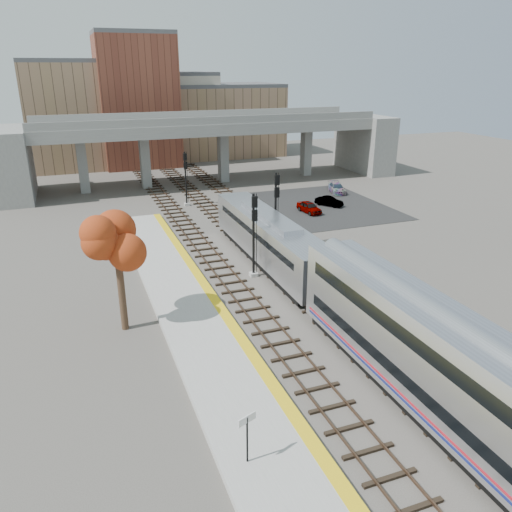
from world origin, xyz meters
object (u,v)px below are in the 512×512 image
object	(u,v)px
coach	(470,388)
tree	(116,243)
locomotive	(269,238)
signal_mast_far	(186,181)
signal_mast_mid	(276,212)
car_c	(337,188)
car_a	(309,207)
car_b	(329,201)
signal_mast_near	(254,238)

from	to	relation	value
coach	tree	size ratio (longest dim) A/B	3.24
locomotive	signal_mast_far	world-z (taller)	signal_mast_far
signal_mast_mid	car_c	bearing A→B (deg)	46.85
signal_mast_far	tree	bearing A→B (deg)	-110.77
car_a	car_c	bearing A→B (deg)	37.27
locomotive	car_b	bearing A→B (deg)	47.07
car_c	car_a	bearing A→B (deg)	-121.16
coach	signal_mast_mid	distance (m)	26.08
coach	signal_mast_far	xyz separation A→B (m)	(-2.10, 43.31, 0.21)
signal_mast_near	coach	bearing A→B (deg)	-84.17
signal_mast_near	tree	size ratio (longest dim) A/B	0.86
signal_mast_mid	car_c	size ratio (longest dim) A/B	1.65
locomotive	car_b	xyz separation A→B (m)	(13.57, 14.58, -1.69)
signal_mast_near	signal_mast_mid	xyz separation A→B (m)	(4.10, 5.43, 0.17)
tree	signal_mast_mid	bearing A→B (deg)	35.45
signal_mast_far	locomotive	bearing A→B (deg)	-84.21
signal_mast_mid	car_b	size ratio (longest dim) A/B	2.07
car_b	car_a	bearing A→B (deg)	173.01
signal_mast_mid	car_a	world-z (taller)	signal_mast_mid
signal_mast_near	car_c	size ratio (longest dim) A/B	1.59
signal_mast_far	tree	xyz separation A→B (m)	(-10.51, -27.72, 2.72)
locomotive	signal_mast_mid	distance (m)	4.09
signal_mast_mid	tree	size ratio (longest dim) A/B	0.89
tree	car_a	bearing A→B (deg)	41.13
signal_mast_mid	coach	bearing A→B (deg)	-94.40
car_c	car_b	bearing A→B (deg)	-111.69
signal_mast_far	car_b	size ratio (longest dim) A/B	1.91
tree	car_b	world-z (taller)	tree
car_a	car_c	xyz separation A→B (m)	(7.61, 7.32, -0.01)
car_b	signal_mast_near	bearing A→B (deg)	-167.32
car_a	car_b	size ratio (longest dim) A/B	1.10
car_c	signal_mast_near	bearing A→B (deg)	-116.81
locomotive	signal_mast_far	xyz separation A→B (m)	(-2.10, 20.71, 0.73)
coach	car_b	size ratio (longest dim) A/B	7.51
signal_mast_near	signal_mast_far	world-z (taller)	signal_mast_near
locomotive	car_a	distance (m)	16.37
signal_mast_near	signal_mast_far	size ratio (longest dim) A/B	1.05
signal_mast_far	car_c	xyz separation A→B (m)	(19.79, -0.58, -2.36)
tree	signal_mast_near	bearing A→B (deg)	25.30
locomotive	signal_mast_near	size ratio (longest dim) A/B	2.86
locomotive	signal_mast_mid	bearing A→B (deg)	59.47
signal_mast_near	car_b	world-z (taller)	signal_mast_near
signal_mast_mid	tree	bearing A→B (deg)	-144.55
signal_mast_mid	signal_mast_far	size ratio (longest dim) A/B	1.09
signal_mast_mid	car_b	world-z (taller)	signal_mast_mid
signal_mast_mid	car_a	xyz separation A→B (m)	(8.08, 9.41, -2.73)
coach	tree	xyz separation A→B (m)	(-12.61, 15.59, 2.93)
car_b	car_c	bearing A→B (deg)	19.34
signal_mast_far	car_c	bearing A→B (deg)	-1.68
locomotive	coach	bearing A→B (deg)	-90.00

